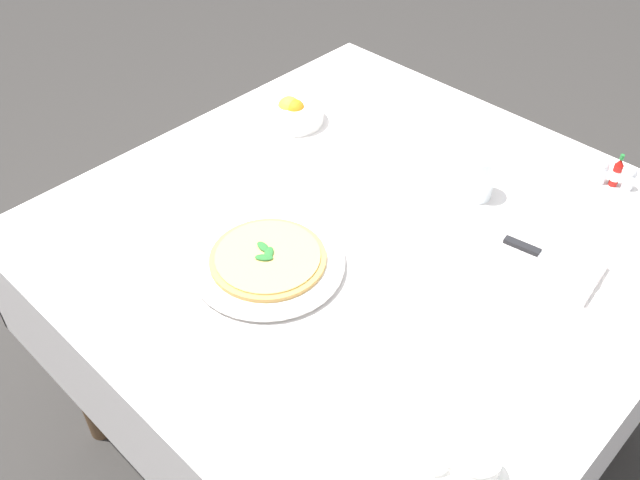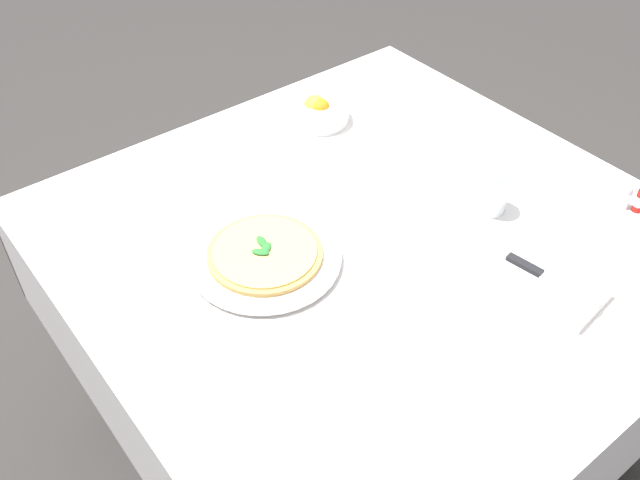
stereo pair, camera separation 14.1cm
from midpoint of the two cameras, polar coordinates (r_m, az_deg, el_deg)
The scene contains 10 objects.
ground_plane at distance 2.04m, azimuth 5.25°, elevation -15.59°, with size 8.00×8.00×0.00m, color #33302D.
dining_table at distance 1.55m, azimuth 6.69°, elevation -3.01°, with size 1.21×1.21×0.76m.
pizza_plate at distance 1.38m, azimuth -1.65°, elevation -1.61°, with size 0.31×0.31×0.02m.
pizza at distance 1.37m, azimuth -1.66°, elevation -1.19°, with size 0.23×0.23×0.02m.
water_glass_right_edge at distance 1.55m, azimuth 16.53°, elevation 3.74°, with size 0.07×0.07×0.10m.
napkin_folded at distance 1.42m, azimuth 20.79°, elevation -3.41°, with size 0.23×0.16×0.02m.
dinner_knife at distance 1.41m, azimuth 21.02°, elevation -3.06°, with size 0.20×0.05×0.01m.
citrus_bowl at distance 1.79m, azimuth 2.19°, elevation 10.47°, with size 0.15×0.15×0.07m.
hot_sauce_bottle at distance 1.67m, azimuth 27.17°, elevation 2.98°, with size 0.02×0.02×0.08m.
pepper_shaker at distance 1.67m, azimuth 26.12°, elevation 3.11°, with size 0.03×0.03×0.06m.
Camera 2 is at (0.78, -0.76, 1.72)m, focal length 38.78 mm.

